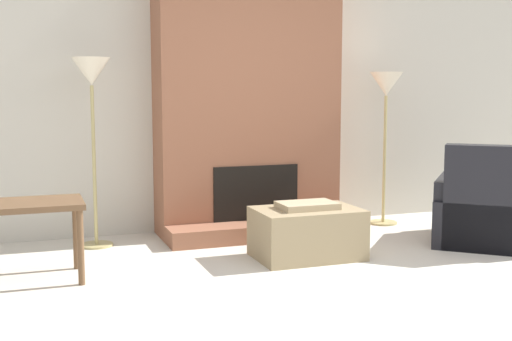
{
  "coord_description": "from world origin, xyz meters",
  "views": [
    {
      "loc": [
        -1.93,
        -3.04,
        1.28
      ],
      "look_at": [
        0.0,
        2.3,
        0.59
      ],
      "focal_mm": 45.0,
      "sensor_mm": 36.0,
      "label": 1
    }
  ],
  "objects_px": {
    "side_table": "(29,213)",
    "floor_lamp_left": "(92,86)",
    "ottoman": "(307,232)",
    "floor_lamp_right": "(386,95)",
    "armchair": "(484,213)"
  },
  "relations": [
    {
      "from": "armchair",
      "to": "floor_lamp_left",
      "type": "bearing_deg",
      "value": 23.01
    },
    {
      "from": "ottoman",
      "to": "armchair",
      "type": "xyz_separation_m",
      "value": [
        1.6,
        -0.09,
        0.06
      ]
    },
    {
      "from": "ottoman",
      "to": "floor_lamp_left",
      "type": "bearing_deg",
      "value": 147.72
    },
    {
      "from": "armchair",
      "to": "side_table",
      "type": "bearing_deg",
      "value": 39.0
    },
    {
      "from": "side_table",
      "to": "floor_lamp_left",
      "type": "height_order",
      "value": "floor_lamp_left"
    },
    {
      "from": "side_table",
      "to": "floor_lamp_left",
      "type": "bearing_deg",
      "value": 59.1
    },
    {
      "from": "floor_lamp_right",
      "to": "ottoman",
      "type": "bearing_deg",
      "value": -142.82
    },
    {
      "from": "armchair",
      "to": "floor_lamp_right",
      "type": "distance_m",
      "value": 1.47
    },
    {
      "from": "ottoman",
      "to": "floor_lamp_right",
      "type": "bearing_deg",
      "value": 37.18
    },
    {
      "from": "side_table",
      "to": "ottoman",
      "type": "bearing_deg",
      "value": -2.01
    },
    {
      "from": "side_table",
      "to": "floor_lamp_right",
      "type": "xyz_separation_m",
      "value": [
        3.28,
        0.88,
        0.78
      ]
    },
    {
      "from": "ottoman",
      "to": "armchair",
      "type": "relative_size",
      "value": 0.68
    },
    {
      "from": "floor_lamp_right",
      "to": "armchair",
      "type": "bearing_deg",
      "value": -71.55
    },
    {
      "from": "floor_lamp_left",
      "to": "floor_lamp_right",
      "type": "bearing_deg",
      "value": 0.0
    },
    {
      "from": "side_table",
      "to": "floor_lamp_right",
      "type": "relative_size",
      "value": 0.48
    }
  ]
}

